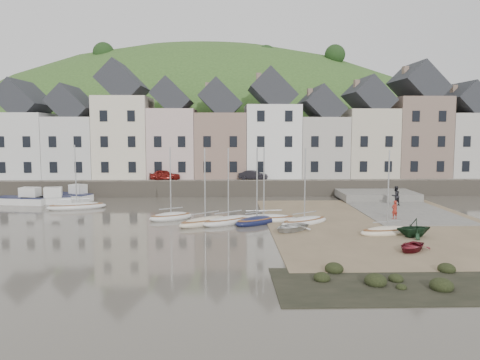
{
  "coord_description": "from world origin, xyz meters",
  "views": [
    {
      "loc": [
        -1.38,
        -38.0,
        7.63
      ],
      "look_at": [
        0.0,
        6.0,
        3.0
      ],
      "focal_mm": 36.67,
      "sensor_mm": 36.0,
      "label": 1
    }
  ],
  "objects_px": {
    "rowboat_green": "(414,228)",
    "rowboat_red": "(411,247)",
    "car_right": "(253,175)",
    "sailboat_0": "(77,206)",
    "car_left": "(165,175)",
    "rowboat_white": "(291,227)",
    "person_dark": "(396,196)",
    "person_red": "(395,210)"
  },
  "relations": [
    {
      "from": "rowboat_green",
      "to": "car_right",
      "type": "height_order",
      "value": "car_right"
    },
    {
      "from": "sailboat_0",
      "to": "car_left",
      "type": "relative_size",
      "value": 1.74
    },
    {
      "from": "car_right",
      "to": "car_left",
      "type": "bearing_deg",
      "value": 103.62
    },
    {
      "from": "rowboat_red",
      "to": "person_red",
      "type": "xyz_separation_m",
      "value": [
        2.56,
        10.41,
        0.57
      ]
    },
    {
      "from": "rowboat_red",
      "to": "person_red",
      "type": "relative_size",
      "value": 1.66
    },
    {
      "from": "car_left",
      "to": "rowboat_red",
      "type": "bearing_deg",
      "value": -161.0
    },
    {
      "from": "sailboat_0",
      "to": "rowboat_red",
      "type": "relative_size",
      "value": 2.45
    },
    {
      "from": "person_red",
      "to": "car_left",
      "type": "xyz_separation_m",
      "value": [
        -21.2,
        17.6,
        1.32
      ]
    },
    {
      "from": "person_red",
      "to": "car_left",
      "type": "relative_size",
      "value": 0.43
    },
    {
      "from": "person_red",
      "to": "rowboat_white",
      "type": "bearing_deg",
      "value": 4.59
    },
    {
      "from": "rowboat_red",
      "to": "car_left",
      "type": "height_order",
      "value": "car_left"
    },
    {
      "from": "sailboat_0",
      "to": "car_left",
      "type": "distance_m",
      "value": 13.08
    },
    {
      "from": "rowboat_white",
      "to": "person_dark",
      "type": "relative_size",
      "value": 1.6
    },
    {
      "from": "rowboat_white",
      "to": "rowboat_green",
      "type": "relative_size",
      "value": 1.21
    },
    {
      "from": "rowboat_red",
      "to": "car_right",
      "type": "relative_size",
      "value": 0.76
    },
    {
      "from": "rowboat_white",
      "to": "rowboat_green",
      "type": "height_order",
      "value": "rowboat_green"
    },
    {
      "from": "person_red",
      "to": "car_right",
      "type": "bearing_deg",
      "value": -78.9
    },
    {
      "from": "person_red",
      "to": "car_left",
      "type": "height_order",
      "value": "car_left"
    },
    {
      "from": "rowboat_green",
      "to": "car_right",
      "type": "xyz_separation_m",
      "value": [
        -9.84,
        24.18,
        1.43
      ]
    },
    {
      "from": "rowboat_white",
      "to": "person_dark",
      "type": "bearing_deg",
      "value": 94.04
    },
    {
      "from": "car_right",
      "to": "sailboat_0",
      "type": "bearing_deg",
      "value": 135.26
    },
    {
      "from": "rowboat_white",
      "to": "rowboat_green",
      "type": "distance_m",
      "value": 8.64
    },
    {
      "from": "rowboat_green",
      "to": "rowboat_red",
      "type": "distance_m",
      "value": 4.17
    },
    {
      "from": "sailboat_0",
      "to": "person_red",
      "type": "bearing_deg",
      "value": -13.52
    },
    {
      "from": "person_dark",
      "to": "car_right",
      "type": "bearing_deg",
      "value": -63.13
    },
    {
      "from": "sailboat_0",
      "to": "rowboat_white",
      "type": "xyz_separation_m",
      "value": [
        19.03,
        -11.14,
        0.12
      ]
    },
    {
      "from": "rowboat_white",
      "to": "car_right",
      "type": "xyz_separation_m",
      "value": [
        -1.51,
        21.93,
        1.78
      ]
    },
    {
      "from": "car_left",
      "to": "rowboat_white",
      "type": "bearing_deg",
      "value": -166.11
    },
    {
      "from": "rowboat_green",
      "to": "rowboat_red",
      "type": "xyz_separation_m",
      "value": [
        -1.61,
        -3.83,
        -0.4
      ]
    },
    {
      "from": "rowboat_red",
      "to": "car_right",
      "type": "height_order",
      "value": "car_right"
    },
    {
      "from": "sailboat_0",
      "to": "rowboat_white",
      "type": "distance_m",
      "value": 22.05
    },
    {
      "from": "sailboat_0",
      "to": "rowboat_green",
      "type": "height_order",
      "value": "sailboat_0"
    },
    {
      "from": "rowboat_green",
      "to": "car_right",
      "type": "distance_m",
      "value": 26.15
    },
    {
      "from": "sailboat_0",
      "to": "person_dark",
      "type": "xyz_separation_m",
      "value": [
        30.87,
        0.27,
        0.82
      ]
    },
    {
      "from": "rowboat_red",
      "to": "person_dark",
      "type": "relative_size",
      "value": 1.35
    },
    {
      "from": "car_left",
      "to": "car_right",
      "type": "relative_size",
      "value": 1.07
    },
    {
      "from": "person_red",
      "to": "person_dark",
      "type": "height_order",
      "value": "person_dark"
    },
    {
      "from": "person_dark",
      "to": "rowboat_red",
      "type": "bearing_deg",
      "value": 48.81
    },
    {
      "from": "rowboat_green",
      "to": "car_left",
      "type": "xyz_separation_m",
      "value": [
        -20.25,
        24.18,
        1.49
      ]
    },
    {
      "from": "person_dark",
      "to": "car_right",
      "type": "relative_size",
      "value": 0.56
    },
    {
      "from": "rowboat_red",
      "to": "person_red",
      "type": "distance_m",
      "value": 10.73
    },
    {
      "from": "person_red",
      "to": "car_right",
      "type": "height_order",
      "value": "car_right"
    }
  ]
}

